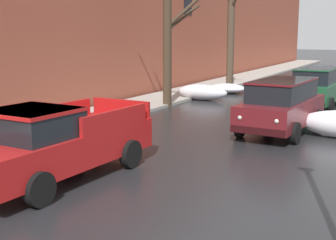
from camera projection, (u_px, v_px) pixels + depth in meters
name	position (u px, v px, depth m)	size (l,w,h in m)	color
left_sidewalk_slab	(138.00, 105.00, 21.79)	(2.70, 80.00, 0.13)	#A8A399
brick_townhouse_facade	(103.00, 2.00, 21.76)	(0.63, 80.00, 9.61)	#9E4C38
snow_bank_mid_block_left	(202.00, 92.00, 23.85)	(2.69, 1.10, 0.79)	white
snow_bank_along_right_kerb	(228.00, 88.00, 26.61)	(2.09, 1.48, 0.54)	white
bare_tree_mid_block	(167.00, 25.00, 21.14)	(3.10, 2.59, 6.94)	#423323
bare_tree_far_down_block	(231.00, 30.00, 28.31)	(1.49, 2.62, 6.69)	#4C3D2D
pickup_truck_red_approaching_near_lane	(53.00, 143.00, 10.77)	(2.37, 5.36, 1.76)	red
suv_maroon_parked_kerbside_close	(282.00, 104.00, 15.89)	(2.23, 4.71, 1.82)	maroon
suv_green_parked_kerbside_mid	(318.00, 86.00, 21.46)	(2.12, 4.91, 1.82)	#1E5633
sedan_black_parked_far_down_block	(336.00, 78.00, 27.32)	(2.29, 4.31, 1.42)	black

